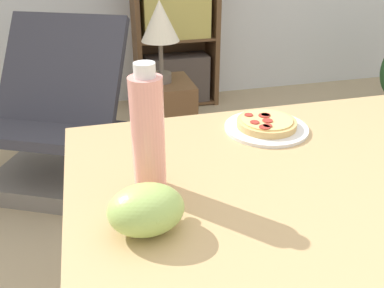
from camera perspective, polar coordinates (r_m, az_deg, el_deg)
The scene contains 8 objects.
dining_table at distance 1.12m, azimuth 19.38°, elevation -7.59°, with size 1.33×0.86×0.75m.
pizza_on_plate at distance 1.23m, azimuth 10.39°, elevation 2.61°, with size 0.25×0.25×0.04m.
grape_bunch at distance 0.80m, azimuth -6.40°, elevation -9.11°, with size 0.15×0.12×0.10m.
drink_bottle at distance 0.88m, azimuth -6.20°, elevation 1.47°, with size 0.07×0.07×0.29m.
lounge_chair_near at distance 2.36m, azimuth -18.47°, elevation 1.26°, with size 0.92×0.98×0.88m.
bookshelf at distance 3.27m, azimuth -2.40°, elevation 18.39°, with size 0.65×0.30×1.61m.
side_table at distance 2.44m, azimuth -4.04°, elevation 2.89°, with size 0.34×0.34×0.52m.
table_lamp at distance 2.27m, azimuth -4.53°, elevation 16.32°, with size 0.21×0.21×0.45m.
Camera 1 is at (-0.67, -0.71, 1.27)m, focal length 38.00 mm.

